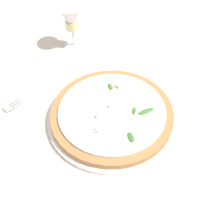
{
  "coord_description": "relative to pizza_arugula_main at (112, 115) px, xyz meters",
  "views": [
    {
      "loc": [
        -0.16,
        -0.54,
        0.68
      ],
      "look_at": [
        0.01,
        -0.02,
        0.03
      ],
      "focal_mm": 50.0,
      "sensor_mm": 36.0,
      "label": 1
    }
  ],
  "objects": [
    {
      "name": "pizza_arugula_main",
      "position": [
        0.0,
        0.0,
        0.0
      ],
      "size": [
        0.36,
        0.36,
        0.05
      ],
      "color": "white",
      "rests_on": "ground_plane"
    },
    {
      "name": "ground_plane",
      "position": [
        -0.01,
        0.02,
        -0.02
      ],
      "size": [
        6.0,
        6.0,
        0.0
      ],
      "primitive_type": "plane",
      "color": "beige"
    },
    {
      "name": "wine_glass",
      "position": [
        -0.03,
        0.36,
        0.08
      ],
      "size": [
        0.08,
        0.08,
        0.15
      ],
      "color": "white",
      "rests_on": "ground_plane"
    }
  ]
}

